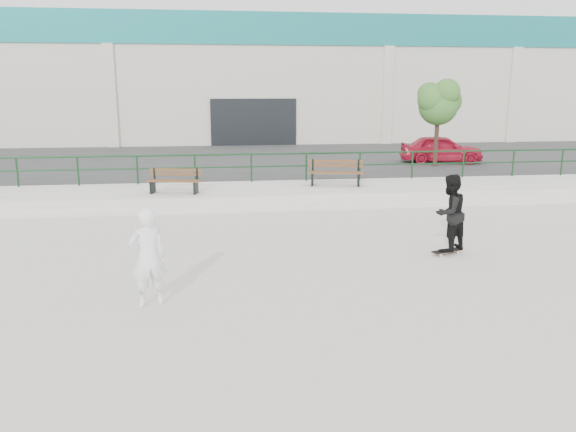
{
  "coord_description": "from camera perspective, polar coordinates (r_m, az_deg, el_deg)",
  "views": [
    {
      "loc": [
        -2.25,
        -9.22,
        3.83
      ],
      "look_at": [
        -0.81,
        2.0,
        1.23
      ],
      "focal_mm": 35.0,
      "sensor_mm": 36.0,
      "label": 1
    }
  ],
  "objects": [
    {
      "name": "bench_right",
      "position": [
        19.59,
        4.84,
        4.4
      ],
      "size": [
        1.98,
        0.94,
        0.88
      ],
      "rotation": [
        0.0,
        0.0,
        -0.21
      ],
      "color": "brown",
      "rests_on": "ledge"
    },
    {
      "name": "railing",
      "position": [
        20.31,
        -0.93,
        5.62
      ],
      "size": [
        28.0,
        0.06,
        1.03
      ],
      "color": "#153B1D",
      "rests_on": "ledge"
    },
    {
      "name": "ground",
      "position": [
        10.23,
        6.0,
        -9.12
      ],
      "size": [
        120.0,
        120.0,
        0.0
      ],
      "primitive_type": "plane",
      "color": "beige",
      "rests_on": "ground"
    },
    {
      "name": "tree",
      "position": [
        25.0,
        15.1,
        11.21
      ],
      "size": [
        2.08,
        1.85,
        3.69
      ],
      "color": "#482D24",
      "rests_on": "parking_strip"
    },
    {
      "name": "standing_skater",
      "position": [
        13.51,
        16.09,
        0.3
      ],
      "size": [
        1.1,
        1.03,
        1.8
      ],
      "primitive_type": "imported",
      "rotation": [
        0.0,
        0.0,
        3.67
      ],
      "color": "black",
      "rests_on": "skateboard"
    },
    {
      "name": "commercial_building",
      "position": [
        41.28,
        -4.35,
        13.94
      ],
      "size": [
        44.2,
        16.33,
        8.0
      ],
      "color": "silver",
      "rests_on": "ground"
    },
    {
      "name": "seated_skater",
      "position": [
        10.24,
        -14.04,
        -4.11
      ],
      "size": [
        0.75,
        0.6,
        1.79
      ],
      "primitive_type": "imported",
      "rotation": [
        0.0,
        0.0,
        3.44
      ],
      "color": "white",
      "rests_on": "ground"
    },
    {
      "name": "red_car",
      "position": [
        26.44,
        15.3,
        6.6
      ],
      "size": [
        3.85,
        2.12,
        1.24
      ],
      "primitive_type": "imported",
      "rotation": [
        0.0,
        0.0,
        1.38
      ],
      "color": "#B2152E",
      "rests_on": "parking_strip"
    },
    {
      "name": "skateboard",
      "position": [
        13.73,
        15.85,
        -3.45
      ],
      "size": [
        0.8,
        0.45,
        0.09
      ],
      "rotation": [
        0.0,
        0.0,
        0.34
      ],
      "color": "black",
      "rests_on": "ground"
    },
    {
      "name": "ledge",
      "position": [
        19.19,
        -0.48,
        2.19
      ],
      "size": [
        30.0,
        3.0,
        0.5
      ],
      "primitive_type": "cube",
      "color": "beige",
      "rests_on": "ground"
    },
    {
      "name": "bench_left",
      "position": [
        18.45,
        -11.46,
        3.5
      ],
      "size": [
        1.77,
        0.83,
        0.78
      ],
      "rotation": [
        0.0,
        0.0,
        -0.21
      ],
      "color": "brown",
      "rests_on": "ledge"
    },
    {
      "name": "parking_strip",
      "position": [
        27.54,
        -2.61,
        5.46
      ],
      "size": [
        60.0,
        14.0,
        0.5
      ],
      "primitive_type": "cube",
      "color": "#313131",
      "rests_on": "ground"
    }
  ]
}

